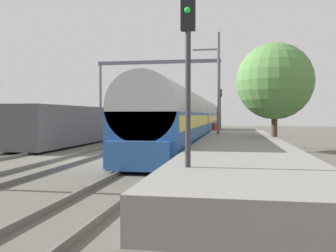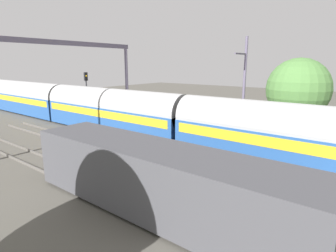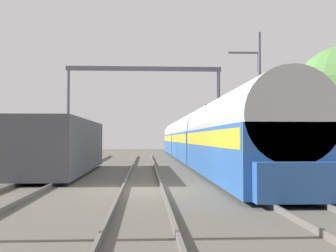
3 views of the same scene
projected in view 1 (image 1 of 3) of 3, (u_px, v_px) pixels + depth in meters
ground at (80, 159)px, 19.05m from camera, size 120.00×120.00×0.00m
track_far_west at (4, 156)px, 19.78m from camera, size 1.52×60.00×0.16m
track_west at (80, 157)px, 19.05m from camera, size 1.52×60.00×0.16m
track_east at (162, 159)px, 18.32m from camera, size 1.52×60.00×0.16m
platform at (240, 149)px, 19.62m from camera, size 4.40×28.00×0.90m
passenger_train at (199, 118)px, 37.96m from camera, size 2.93×49.20×3.82m
freight_car at (66, 126)px, 27.09m from camera, size 2.80×13.00×2.70m
person_crossing at (214, 129)px, 32.86m from camera, size 0.41×0.47×1.73m
railway_signal_near at (188, 71)px, 9.46m from camera, size 0.36×0.30×5.25m
railway_signal_far at (220, 106)px, 43.71m from camera, size 0.36×0.30×5.24m
catenary_gantry at (158, 82)px, 38.57m from camera, size 12.87×0.28×7.86m
catenary_pole_east_mid at (218, 88)px, 26.12m from camera, size 1.90×0.20×8.00m
tree_east_background at (275, 81)px, 22.74m from camera, size 4.64×4.64×6.60m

